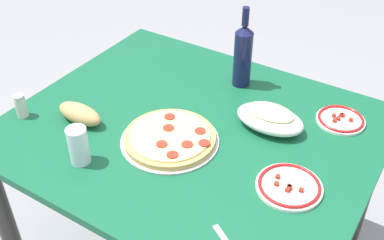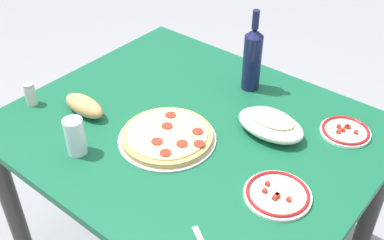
{
  "view_description": "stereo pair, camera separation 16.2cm",
  "coord_description": "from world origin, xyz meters",
  "views": [
    {
      "loc": [
        0.69,
        -1.09,
        1.75
      ],
      "look_at": [
        0.0,
        0.0,
        0.77
      ],
      "focal_mm": 44.02,
      "sensor_mm": 36.0,
      "label": 1
    },
    {
      "loc": [
        0.82,
        -1.0,
        1.75
      ],
      "look_at": [
        0.0,
        0.0,
        0.77
      ],
      "focal_mm": 44.02,
      "sensor_mm": 36.0,
      "label": 2
    }
  ],
  "objects": [
    {
      "name": "side_plate_near",
      "position": [
        0.43,
        0.3,
        0.75
      ],
      "size": [
        0.17,
        0.17,
        0.02
      ],
      "color": "white",
      "rests_on": "dining_table"
    },
    {
      "name": "spice_shaker",
      "position": [
        -0.55,
        -0.27,
        0.79
      ],
      "size": [
        0.04,
        0.04,
        0.09
      ],
      "color": "silver",
      "rests_on": "dining_table"
    },
    {
      "name": "side_plate_far",
      "position": [
        0.4,
        -0.1,
        0.75
      ],
      "size": [
        0.2,
        0.2,
        0.02
      ],
      "color": "white",
      "rests_on": "dining_table"
    },
    {
      "name": "baked_pasta_dish",
      "position": [
        0.23,
        0.14,
        0.78
      ],
      "size": [
        0.24,
        0.15,
        0.08
      ],
      "color": "white",
      "rests_on": "dining_table"
    },
    {
      "name": "dining_table",
      "position": [
        0.0,
        0.0,
        0.63
      ],
      "size": [
        1.23,
        1.03,
        0.74
      ],
      "color": "#145938",
      "rests_on": "ground"
    },
    {
      "name": "water_glass",
      "position": [
        -0.2,
        -0.34,
        0.81
      ],
      "size": [
        0.06,
        0.06,
        0.13
      ],
      "primitive_type": "cylinder",
      "color": "silver",
      "rests_on": "dining_table"
    },
    {
      "name": "pepperoni_pizza",
      "position": [
        -0.02,
        -0.11,
        0.76
      ],
      "size": [
        0.33,
        0.33,
        0.03
      ],
      "color": "#B7B7BC",
      "rests_on": "dining_table"
    },
    {
      "name": "wine_bottle",
      "position": [
        0.01,
        0.34,
        0.88
      ],
      "size": [
        0.07,
        0.07,
        0.32
      ],
      "color": "#141942",
      "rests_on": "dining_table"
    },
    {
      "name": "bread_loaf",
      "position": [
        -0.35,
        -0.18,
        0.78
      ],
      "size": [
        0.18,
        0.08,
        0.07
      ],
      "primitive_type": "ellipsoid",
      "color": "tan",
      "rests_on": "dining_table"
    }
  ]
}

